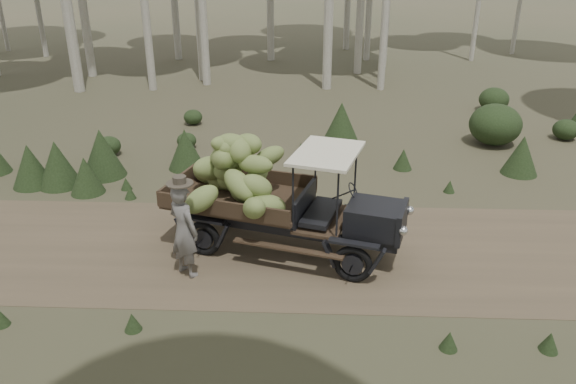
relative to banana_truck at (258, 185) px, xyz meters
name	(u,v)px	position (x,y,z in m)	size (l,w,h in m)	color
ground	(303,251)	(0.86, -0.19, -1.27)	(120.00, 120.00, 0.00)	#473D2B
dirt_track	(303,250)	(0.86, -0.19, -1.27)	(70.00, 4.00, 0.01)	brown
banana_truck	(258,185)	(0.00, 0.00, 0.00)	(4.71, 2.79, 2.32)	black
farmer	(184,229)	(-1.19, -1.07, -0.39)	(0.75, 0.71, 1.87)	#5E5B56
undergrowth	(313,239)	(1.05, -0.67, -0.75)	(20.57, 20.84, 1.36)	#233319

